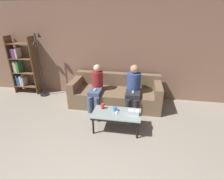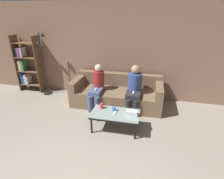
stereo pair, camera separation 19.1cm
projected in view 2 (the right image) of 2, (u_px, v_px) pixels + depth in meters
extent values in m
cube|color=#8C6651|center=(121.00, 52.00, 4.78)|extent=(12.00, 0.06, 2.60)
cube|color=brown|center=(117.00, 97.00, 4.67)|extent=(2.33, 0.95, 0.42)
cube|color=brown|center=(119.00, 79.00, 4.86)|extent=(2.33, 0.20, 0.35)
cube|color=brown|center=(78.00, 82.00, 4.76)|extent=(0.18, 0.95, 0.25)
cube|color=brown|center=(159.00, 89.00, 4.33)|extent=(0.18, 0.95, 0.25)
cube|color=#8C9E99|center=(115.00, 113.00, 3.57)|extent=(0.99, 0.54, 0.02)
cube|color=black|center=(115.00, 115.00, 3.58)|extent=(0.97, 0.53, 0.04)
cylinder|color=black|center=(92.00, 126.00, 3.55)|extent=(0.04, 0.04, 0.34)
cylinder|color=black|center=(135.00, 132.00, 3.37)|extent=(0.04, 0.04, 0.34)
cylinder|color=black|center=(98.00, 115.00, 3.95)|extent=(0.04, 0.04, 0.34)
cylinder|color=black|center=(137.00, 119.00, 3.77)|extent=(0.04, 0.04, 0.34)
cylinder|color=#3372BF|center=(114.00, 109.00, 3.63)|extent=(0.08, 0.08, 0.09)
cylinder|color=red|center=(102.00, 106.00, 3.73)|extent=(0.07, 0.07, 0.11)
cube|color=silver|center=(132.00, 113.00, 3.47)|extent=(0.22, 0.12, 0.10)
sphere|color=white|center=(132.00, 110.00, 3.45)|extent=(0.04, 0.04, 0.04)
cube|color=white|center=(115.00, 113.00, 3.56)|extent=(0.04, 0.15, 0.02)
cube|color=brown|center=(18.00, 64.00, 5.40)|extent=(0.02, 0.32, 1.71)
cube|color=brown|center=(39.00, 65.00, 5.25)|extent=(0.02, 0.32, 1.71)
cube|color=brown|center=(32.00, 84.00, 5.58)|extent=(0.73, 0.32, 0.02)
cube|color=#33569E|center=(24.00, 78.00, 5.57)|extent=(0.04, 0.24, 0.34)
cube|color=#33569E|center=(25.00, 79.00, 5.57)|extent=(0.06, 0.24, 0.26)
cube|color=silver|center=(27.00, 78.00, 5.55)|extent=(0.06, 0.24, 0.31)
cube|color=silver|center=(29.00, 79.00, 5.55)|extent=(0.04, 0.24, 0.25)
cube|color=brown|center=(30.00, 71.00, 5.41)|extent=(0.73, 0.32, 0.02)
cube|color=silver|center=(21.00, 65.00, 5.40)|extent=(0.04, 0.24, 0.30)
cube|color=silver|center=(22.00, 65.00, 5.39)|extent=(0.03, 0.24, 0.34)
cube|color=gold|center=(23.00, 66.00, 5.39)|extent=(0.03, 0.24, 0.27)
cube|color=#38844C|center=(24.00, 65.00, 5.37)|extent=(0.05, 0.24, 0.34)
cube|color=brown|center=(27.00, 57.00, 5.24)|extent=(0.73, 0.32, 0.02)
cube|color=#232328|center=(18.00, 52.00, 5.24)|extent=(0.05, 0.24, 0.27)
cube|color=#8E4293|center=(20.00, 52.00, 5.23)|extent=(0.06, 0.24, 0.27)
cube|color=#8E4293|center=(22.00, 52.00, 5.21)|extent=(0.04, 0.24, 0.28)
cube|color=silver|center=(23.00, 52.00, 5.20)|extent=(0.04, 0.24, 0.28)
cube|color=brown|center=(24.00, 43.00, 5.07)|extent=(0.73, 0.32, 0.02)
cylinder|color=black|center=(48.00, 93.00, 5.40)|extent=(0.26, 0.26, 0.02)
cylinder|color=black|center=(44.00, 65.00, 5.05)|extent=(0.03, 0.03, 1.80)
cone|color=black|center=(42.00, 35.00, 4.69)|extent=(0.14, 0.14, 0.12)
cone|color=black|center=(38.00, 42.00, 4.84)|extent=(0.12, 0.12, 0.10)
cylinder|color=#47567A|center=(90.00, 104.00, 4.32)|extent=(0.13, 0.13, 0.42)
cylinder|color=#47567A|center=(97.00, 105.00, 4.28)|extent=(0.13, 0.13, 0.42)
cube|color=#47567A|center=(96.00, 91.00, 4.41)|extent=(0.28, 0.48, 0.10)
cylinder|color=maroon|center=(99.00, 81.00, 4.54)|extent=(0.28, 0.28, 0.49)
sphere|color=beige|center=(98.00, 68.00, 4.41)|extent=(0.19, 0.19, 0.19)
cube|color=white|center=(96.00, 89.00, 4.34)|extent=(0.04, 0.12, 0.02)
cylinder|color=#28282D|center=(128.00, 108.00, 4.15)|extent=(0.13, 0.13, 0.42)
cylinder|color=#28282D|center=(136.00, 109.00, 4.12)|extent=(0.13, 0.13, 0.42)
cube|color=#28282D|center=(133.00, 94.00, 4.23)|extent=(0.34, 0.45, 0.10)
cylinder|color=#334784|center=(135.00, 83.00, 4.35)|extent=(0.34, 0.34, 0.51)
sphere|color=tan|center=(135.00, 69.00, 4.21)|extent=(0.21, 0.21, 0.21)
cube|color=white|center=(133.00, 93.00, 4.16)|extent=(0.04, 0.12, 0.02)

